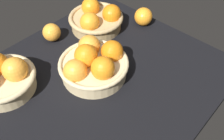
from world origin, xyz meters
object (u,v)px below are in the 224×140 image
basket_center (94,64)px  basket_far_left (2,78)px  basket_far_right (96,19)px  loose_orange_back_gap (52,32)px  loose_orange_front_gap (143,17)px

basket_center → basket_far_left: (-23.90, 16.77, -0.09)cm
basket_far_right → loose_orange_back_gap: (-17.32, 7.32, -0.78)cm
basket_far_right → basket_far_left: basket_far_left is taller
basket_far_left → loose_orange_front_gap: basket_far_left is taller
basket_far_right → loose_orange_back_gap: bearing=157.1°
loose_orange_back_gap → basket_far_right: bearing=-22.9°
basket_far_left → loose_orange_front_gap: size_ratio=2.78×
basket_center → basket_far_left: basket_center is taller
basket_far_right → basket_center: 26.46cm
basket_far_left → basket_far_right: bearing=1.6°
basket_far_right → loose_orange_back_gap: size_ratio=3.18×
basket_center → loose_orange_front_gap: basket_center is taller
basket_far_right → basket_center: (-19.43, -17.96, 0.56)cm
basket_center → loose_orange_back_gap: 25.41cm
basket_far_right → loose_orange_front_gap: basket_far_right is taller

